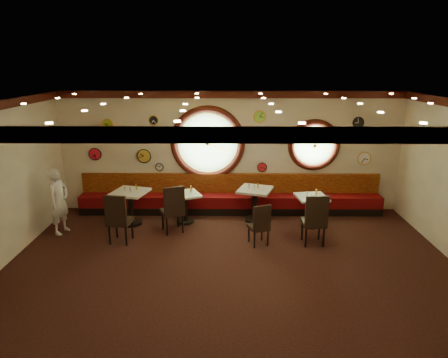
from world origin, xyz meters
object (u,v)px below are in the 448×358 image
condiment_a_salt (125,189)px  condiment_d_bottle (316,192)px  table_d (311,207)px  condiment_c_bottle (258,185)px  table_c (255,201)px  waiter (59,201)px  condiment_c_salt (249,186)px  condiment_d_salt (307,194)px  condiment_d_pepper (311,196)px  condiment_b_bottle (191,189)px  condiment_b_pepper (183,192)px  table_b (185,204)px  table_a (131,203)px  chair_c (260,222)px  chair_b (173,206)px  condiment_a_pepper (130,190)px  chair_d (315,217)px  condiment_c_pepper (255,188)px  condiment_b_salt (183,191)px  chair_a (118,216)px  condiment_a_bottle (136,187)px

condiment_a_salt → condiment_d_bottle: 4.69m
table_d → condiment_c_bottle: bearing=163.8°
table_c → waiter: size_ratio=0.63×
condiment_c_salt → condiment_d_salt: 1.44m
condiment_d_pepper → condiment_c_bottle: size_ratio=0.58×
table_c → condiment_b_bottle: condiment_b_bottle is taller
condiment_b_pepper → condiment_b_bottle: 0.22m
table_b → waiter: bearing=-167.1°
table_a → chair_c: chair_c is taller
chair_b → condiment_d_bottle: chair_b is taller
table_c → condiment_d_salt: size_ratio=9.44×
condiment_d_salt → condiment_d_pepper: 0.16m
condiment_d_pepper → condiment_b_bottle: 2.95m
condiment_d_salt → condiment_d_bottle: 0.23m
table_d → condiment_d_pepper: condiment_d_pepper is taller
chair_c → condiment_a_pepper: 3.30m
condiment_d_pepper → condiment_c_bottle: bearing=159.7°
condiment_d_pepper → waiter: 5.95m
condiment_a_pepper → condiment_c_bottle: size_ratio=0.74×
table_d → condiment_c_salt: bearing=167.5°
condiment_c_bottle → waiter: waiter is taller
chair_d → table_b: bearing=154.5°
condiment_c_salt → table_a: bearing=-175.2°
table_d → chair_d: bearing=-97.3°
condiment_a_salt → condiment_c_bottle: (3.28, 0.25, 0.02)m
table_c → condiment_a_pepper: 3.09m
table_d → condiment_b_bottle: (-2.95, 0.33, 0.36)m
chair_b → table_c: bearing=-2.3°
condiment_d_salt → condiment_d_pepper: bearing=-62.0°
condiment_b_bottle → condiment_d_bottle: condiment_b_bottle is taller
table_c → condiment_c_salt: bearing=179.6°
condiment_c_bottle → condiment_c_pepper: bearing=-124.9°
condiment_b_pepper → table_d: bearing=-3.8°
table_b → waiter: 2.95m
condiment_b_salt → waiter: bearing=-166.4°
condiment_a_salt → condiment_a_pepper: (0.16, -0.10, 0.01)m
table_b → table_d: size_ratio=1.14×
condiment_b_pepper → chair_a: bearing=-136.8°
condiment_c_salt → condiment_a_bottle: (-2.79, -0.12, 0.02)m
condiment_b_salt → condiment_c_salt: condiment_c_salt is taller
condiment_a_bottle → chair_d: bearing=-17.3°
condiment_d_pepper → waiter: waiter is taller
condiment_a_bottle → condiment_d_salt: bearing=-2.3°
table_c → table_d: table_c is taller
condiment_a_bottle → waiter: size_ratio=0.09×
waiter → condiment_c_salt: bearing=-64.9°
chair_c → condiment_b_pepper: size_ratio=6.16×
condiment_a_salt → condiment_b_pepper: 1.43m
table_d → condiment_c_salt: size_ratio=7.23×
condiment_c_pepper → condiment_c_bottle: size_ratio=0.75×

